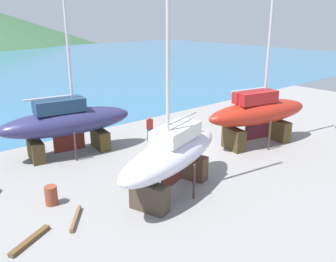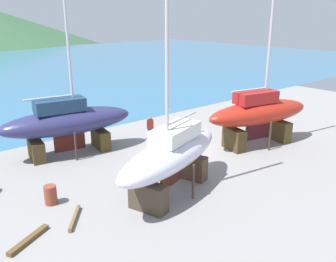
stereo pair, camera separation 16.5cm
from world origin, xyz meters
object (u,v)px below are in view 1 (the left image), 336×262
sailboat_far_slipway (67,122)px  barrel_tipped_left (51,195)px  sailboat_small_center (172,154)px  worker (150,128)px  sailboat_large_starboard (258,113)px

sailboat_far_slipway → barrel_tipped_left: bearing=-113.7°
sailboat_small_center → worker: size_ratio=7.62×
worker → barrel_tipped_left: size_ratio=1.97×
worker → sailboat_small_center: bearing=3.4°
worker → barrel_tipped_left: 9.42m
sailboat_small_center → worker: sailboat_small_center is taller
sailboat_far_slipway → worker: size_ratio=6.61×
barrel_tipped_left → worker: bearing=24.0°
worker → barrel_tipped_left: bearing=-33.0°
worker → sailboat_large_starboard: bearing=77.4°
sailboat_far_slipway → sailboat_large_starboard: 12.02m
sailboat_small_center → sailboat_large_starboard: bearing=171.4°
sailboat_small_center → barrel_tipped_left: sailboat_small_center is taller
sailboat_far_slipway → sailboat_small_center: (1.49, -7.90, -0.07)m
sailboat_large_starboard → worker: bearing=146.5°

